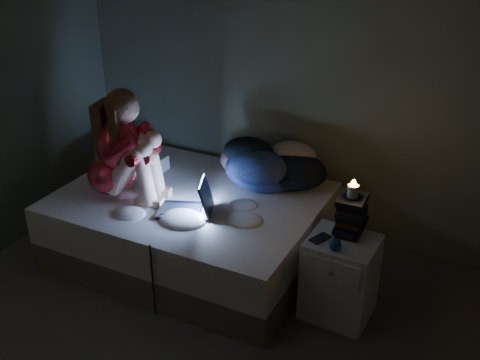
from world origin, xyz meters
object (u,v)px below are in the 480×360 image
Objects in this scene: laptop at (183,196)px; nightstand at (340,278)px; candle at (353,193)px; bed at (191,225)px; woman at (109,143)px; phone at (320,239)px.

nightstand is (1.14, 0.07, -0.37)m from laptop.
candle is at bearing 87.45° from nightstand.
woman reaches higher than bed.
woman is 5.98× the size of phone.
laptop is 4.71× the size of candle.
candle is at bearing -3.56° from bed.
bed is at bearing 14.56° from woman.
nightstand is (1.75, 0.08, -0.65)m from woman.
phone is (1.10, -0.23, 0.32)m from bed.
phone reaches higher than bed.
candle is (1.24, -0.08, 0.61)m from bed.
laptop is at bearing -68.17° from bed.
laptop is at bearing -172.08° from candle.
woman is 1.76m from candle.
woman is 0.67m from laptop.
woman is at bearing -175.54° from nightstand.
nightstand is 0.59m from candle.
laptop is 0.66× the size of nightstand.
phone is at bearing -21.12° from laptop.
laptop reaches higher than phone.
nightstand is 7.19× the size of candle.
bed is 1.39m from candle.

